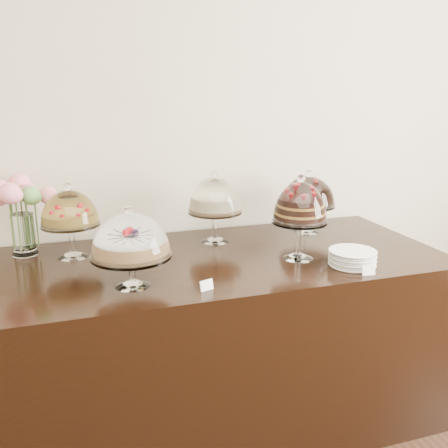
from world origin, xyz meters
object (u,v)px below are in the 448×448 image
object	(u,v)px
display_counter	(221,339)
flower_vase	(20,204)
cake_stand_sugar_sponge	(131,239)
cake_stand_cheesecake	(215,198)
cake_stand_choco_layer	(300,206)
plate_stack	(352,258)
cake_stand_dark_choco	(308,194)
cake_stand_fruit_tart	(69,211)

from	to	relation	value
display_counter	flower_vase	world-z (taller)	flower_vase
cake_stand_sugar_sponge	cake_stand_cheesecake	distance (m)	0.71
cake_stand_choco_layer	plate_stack	xyz separation A→B (m)	(0.20, -0.17, -0.23)
display_counter	plate_stack	distance (m)	0.80
cake_stand_sugar_sponge	plate_stack	distance (m)	1.03
cake_stand_dark_choco	flower_vase	xyz separation A→B (m)	(-1.53, 0.07, 0.03)
display_counter	cake_stand_sugar_sponge	bearing A→B (deg)	-152.43
cake_stand_sugar_sponge	cake_stand_fruit_tart	bearing A→B (deg)	116.04
plate_stack	flower_vase	bearing A→B (deg)	156.27
cake_stand_choco_layer	display_counter	bearing A→B (deg)	158.22
display_counter	cake_stand_sugar_sponge	xyz separation A→B (m)	(-0.47, -0.24, 0.66)
cake_stand_dark_choco	cake_stand_fruit_tart	xyz separation A→B (m)	(-1.30, -0.05, 0.01)
cake_stand_choco_layer	flower_vase	distance (m)	1.36
cake_stand_cheesecake	flower_vase	world-z (taller)	flower_vase
plate_stack	cake_stand_fruit_tart	bearing A→B (deg)	156.69
cake_stand_choco_layer	cake_stand_dark_choco	distance (m)	0.48
display_counter	flower_vase	bearing A→B (deg)	160.11
cake_stand_sugar_sponge	cake_stand_choco_layer	size ratio (longest dim) A/B	0.84
display_counter	cake_stand_choco_layer	world-z (taller)	cake_stand_choco_layer
cake_stand_sugar_sponge	cake_stand_choco_layer	xyz separation A→B (m)	(0.82, 0.10, 0.06)
cake_stand_cheesecake	plate_stack	world-z (taller)	cake_stand_cheesecake
cake_stand_fruit_tart	plate_stack	xyz separation A→B (m)	(1.24, -0.54, -0.19)
cake_stand_choco_layer	cake_stand_cheesecake	xyz separation A→B (m)	(-0.31, 0.39, -0.02)
cake_stand_sugar_sponge	cake_stand_cheesecake	world-z (taller)	cake_stand_cheesecake
cake_stand_choco_layer	cake_stand_cheesecake	distance (m)	0.50
cake_stand_dark_choco	display_counter	bearing A→B (deg)	-156.10
cake_stand_choco_layer	flower_vase	world-z (taller)	cake_stand_choco_layer
cake_stand_choco_layer	plate_stack	world-z (taller)	cake_stand_choco_layer
cake_stand_dark_choco	flower_vase	world-z (taller)	flower_vase
flower_vase	cake_stand_choco_layer	bearing A→B (deg)	-20.41
display_counter	plate_stack	world-z (taller)	plate_stack
display_counter	cake_stand_cheesecake	world-z (taller)	cake_stand_cheesecake
cake_stand_cheesecake	display_counter	bearing A→B (deg)	-100.49
display_counter	cake_stand_dark_choco	size ratio (longest dim) A/B	6.13
display_counter	cake_stand_fruit_tart	xyz separation A→B (m)	(-0.70, 0.22, 0.68)
display_counter	flower_vase	xyz separation A→B (m)	(-0.92, 0.33, 0.71)
display_counter	cake_stand_dark_choco	distance (m)	0.95
cake_stand_sugar_sponge	cake_stand_fruit_tart	world-z (taller)	cake_stand_fruit_tart
plate_stack	cake_stand_dark_choco	bearing A→B (deg)	84.23
cake_stand_choco_layer	cake_stand_sugar_sponge	bearing A→B (deg)	-172.80
cake_stand_sugar_sponge	flower_vase	bearing A→B (deg)	128.30
cake_stand_sugar_sponge	flower_vase	distance (m)	0.74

